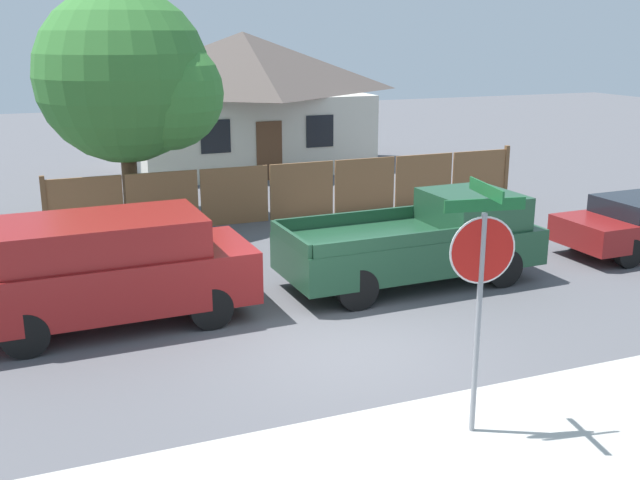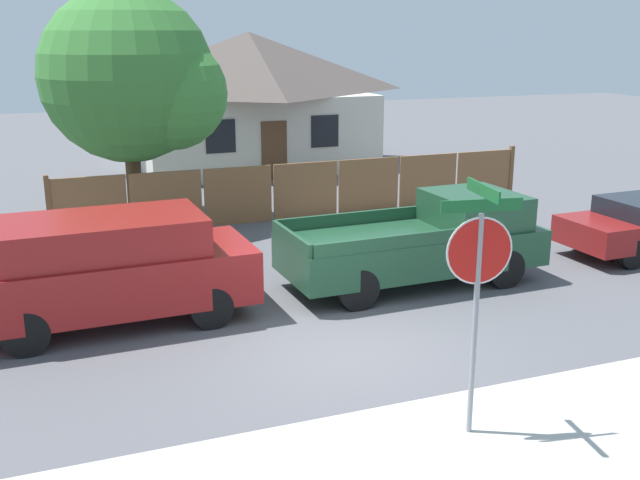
# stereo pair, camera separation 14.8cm
# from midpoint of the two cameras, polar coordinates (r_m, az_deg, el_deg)

# --- Properties ---
(ground_plane) EXTENTS (80.00, 80.00, 0.00)m
(ground_plane) POSITION_cam_midpoint_polar(r_m,az_deg,el_deg) (12.19, 1.57, -8.19)
(ground_plane) COLOR #56565B
(sidewalk_strip) EXTENTS (36.00, 3.20, 0.01)m
(sidewalk_strip) POSITION_cam_midpoint_polar(r_m,az_deg,el_deg) (9.37, 10.64, -16.33)
(sidewalk_strip) COLOR beige
(sidewalk_strip) RESTS_ON ground
(wooden_fence) EXTENTS (13.27, 0.12, 1.61)m
(wooden_fence) POSITION_cam_midpoint_polar(r_m,az_deg,el_deg) (20.32, -1.60, 3.81)
(wooden_fence) COLOR brown
(wooden_fence) RESTS_ON ground
(house) EXTENTS (8.84, 6.27, 4.90)m
(house) POSITION_cam_midpoint_polar(r_m,az_deg,el_deg) (28.18, -5.95, 10.72)
(house) COLOR beige
(house) RESTS_ON ground
(oak_tree) EXTENTS (4.61, 4.39, 6.03)m
(oak_tree) POSITION_cam_midpoint_polar(r_m,az_deg,el_deg) (19.85, -14.32, 11.74)
(oak_tree) COLOR brown
(oak_tree) RESTS_ON ground
(red_suv) EXTENTS (4.85, 2.16, 1.90)m
(red_suv) POSITION_cam_midpoint_polar(r_m,az_deg,el_deg) (13.31, -16.05, -2.01)
(red_suv) COLOR maroon
(red_suv) RESTS_ON ground
(orange_pickup) EXTENTS (5.26, 2.18, 1.75)m
(orange_pickup) POSITION_cam_midpoint_polar(r_m,az_deg,el_deg) (15.13, 7.47, -0.07)
(orange_pickup) COLOR #1E472D
(orange_pickup) RESTS_ON ground
(stop_sign) EXTENTS (1.01, 0.91, 3.21)m
(stop_sign) POSITION_cam_midpoint_polar(r_m,az_deg,el_deg) (9.16, 11.75, -2.00)
(stop_sign) COLOR gray
(stop_sign) RESTS_ON ground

